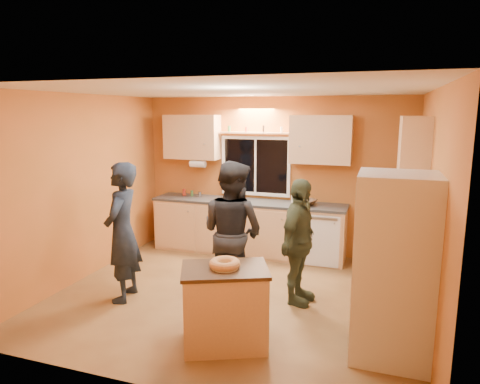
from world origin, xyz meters
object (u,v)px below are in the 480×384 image
at_px(refrigerator, 394,267).
at_px(person_right, 299,242).
at_px(person_left, 122,232).
at_px(person_center, 232,232).
at_px(island, 225,306).

bearing_deg(refrigerator, person_right, 140.45).
relative_size(person_left, person_center, 0.99).
bearing_deg(person_center, person_left, 36.09).
bearing_deg(person_left, island, 56.44).
relative_size(person_center, person_right, 1.13).
height_order(person_left, person_right, person_left).
bearing_deg(refrigerator, person_left, 174.67).
height_order(refrigerator, island, refrigerator).
bearing_deg(person_center, person_right, -147.35).
xyz_separation_m(refrigerator, island, (-1.58, -0.34, -0.48)).
relative_size(person_left, person_right, 1.12).
xyz_separation_m(refrigerator, person_left, (-3.18, 0.30, -0.02)).
xyz_separation_m(island, person_left, (-1.60, 0.64, 0.46)).
relative_size(island, person_left, 0.58).
height_order(refrigerator, person_right, refrigerator).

